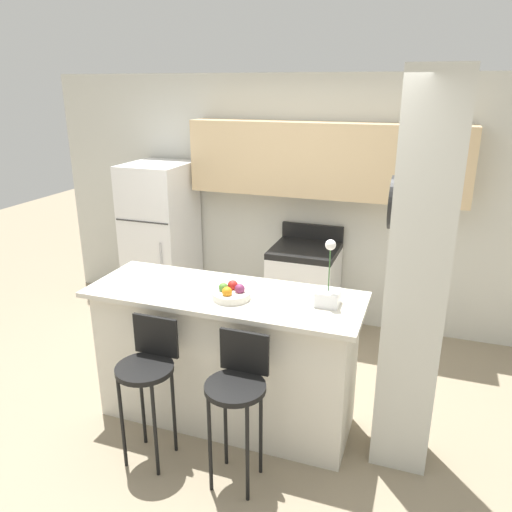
% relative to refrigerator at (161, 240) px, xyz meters
% --- Properties ---
extents(ground_plane, '(14.00, 14.00, 0.00)m').
position_rel_refrigerator_xyz_m(ground_plane, '(1.40, -1.55, -0.83)').
color(ground_plane, gray).
extents(wall_back, '(5.60, 0.38, 2.55)m').
position_rel_refrigerator_xyz_m(wall_back, '(1.53, 0.34, 0.64)').
color(wall_back, silver).
rests_on(wall_back, ground_plane).
extents(pillar_right, '(0.38, 0.32, 2.55)m').
position_rel_refrigerator_xyz_m(pillar_right, '(2.68, -1.53, 0.45)').
color(pillar_right, silver).
rests_on(pillar_right, ground_plane).
extents(counter_bar, '(1.98, 0.72, 1.05)m').
position_rel_refrigerator_xyz_m(counter_bar, '(1.40, -1.55, -0.31)').
color(counter_bar, silver).
rests_on(counter_bar, ground_plane).
extents(refrigerator, '(0.63, 0.74, 1.67)m').
position_rel_refrigerator_xyz_m(refrigerator, '(0.00, 0.00, 0.00)').
color(refrigerator, white).
rests_on(refrigerator, ground_plane).
extents(stove_range, '(0.65, 0.65, 1.07)m').
position_rel_refrigerator_xyz_m(stove_range, '(1.59, 0.05, -0.37)').
color(stove_range, white).
rests_on(stove_range, ground_plane).
extents(bar_stool_left, '(0.38, 0.38, 1.00)m').
position_rel_refrigerator_xyz_m(bar_stool_left, '(1.09, -2.10, -0.16)').
color(bar_stool_left, black).
rests_on(bar_stool_left, ground_plane).
extents(bar_stool_right, '(0.38, 0.38, 1.00)m').
position_rel_refrigerator_xyz_m(bar_stool_right, '(1.72, -2.10, -0.16)').
color(bar_stool_right, black).
rests_on(bar_stool_right, ground_plane).
extents(orchid_vase, '(0.16, 0.16, 0.46)m').
position_rel_refrigerator_xyz_m(orchid_vase, '(2.14, -1.51, 0.31)').
color(orchid_vase, white).
rests_on(orchid_vase, counter_bar).
extents(fruit_bowl, '(0.26, 0.26, 0.11)m').
position_rel_refrigerator_xyz_m(fruit_bowl, '(1.49, -1.63, 0.25)').
color(fruit_bowl, silver).
rests_on(fruit_bowl, counter_bar).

